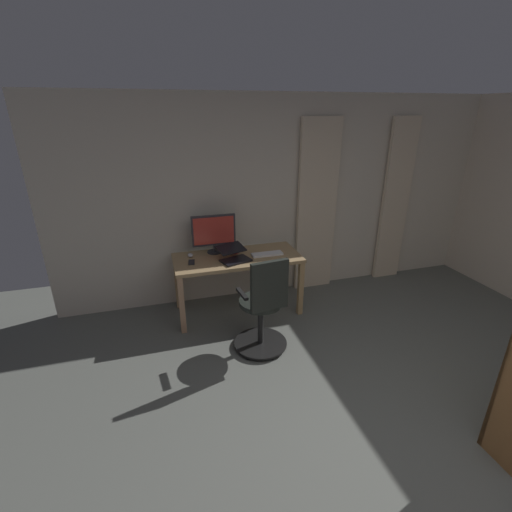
# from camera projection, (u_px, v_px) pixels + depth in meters

# --- Properties ---
(ground_plane) EXTENTS (7.91, 7.91, 0.00)m
(ground_plane) POSITION_uv_depth(u_px,v_px,m) (433.00, 482.00, 2.43)
(ground_plane) COLOR #61645D
(back_room_partition) EXTENTS (5.75, 0.10, 2.54)m
(back_room_partition) POSITION_uv_depth(u_px,v_px,m) (283.00, 199.00, 4.65)
(back_room_partition) COLOR beige
(back_room_partition) RESTS_ON ground
(curtain_left_panel) EXTENTS (0.40, 0.06, 2.27)m
(curtain_left_panel) POSITION_uv_depth(u_px,v_px,m) (395.00, 202.00, 5.03)
(curtain_left_panel) COLOR beige
(curtain_left_panel) RESTS_ON ground
(curtain_right_panel) EXTENTS (0.53, 0.06, 2.27)m
(curtain_right_panel) POSITION_uv_depth(u_px,v_px,m) (317.00, 208.00, 4.72)
(curtain_right_panel) COLOR beige
(curtain_right_panel) RESTS_ON ground
(desk) EXTENTS (1.49, 0.66, 0.73)m
(desk) POSITION_uv_depth(u_px,v_px,m) (237.00, 264.00, 4.27)
(desk) COLOR tan
(desk) RESTS_ON ground
(office_chair) EXTENTS (0.56, 0.56, 1.06)m
(office_chair) POSITION_uv_depth(u_px,v_px,m) (263.00, 309.00, 3.58)
(office_chair) COLOR black
(office_chair) RESTS_ON ground
(computer_monitor) EXTENTS (0.52, 0.18, 0.47)m
(computer_monitor) POSITION_uv_depth(u_px,v_px,m) (214.00, 232.00, 4.27)
(computer_monitor) COLOR #333338
(computer_monitor) RESTS_ON desk
(computer_keyboard) EXTENTS (0.37, 0.12, 0.02)m
(computer_keyboard) POSITION_uv_depth(u_px,v_px,m) (267.00, 254.00, 4.28)
(computer_keyboard) COLOR white
(computer_keyboard) RESTS_ON desk
(laptop) EXTENTS (0.41, 0.40, 0.16)m
(laptop) POSITION_uv_depth(u_px,v_px,m) (234.00, 256.00, 4.12)
(laptop) COLOR black
(laptop) RESTS_ON desk
(computer_mouse) EXTENTS (0.06, 0.10, 0.04)m
(computer_mouse) POSITION_uv_depth(u_px,v_px,m) (190.00, 255.00, 4.23)
(computer_mouse) COLOR silver
(computer_mouse) RESTS_ON desk
(cell_phone_face_up) EXTENTS (0.09, 0.15, 0.01)m
(cell_phone_face_up) POSITION_uv_depth(u_px,v_px,m) (192.00, 262.00, 4.07)
(cell_phone_face_up) COLOR #232328
(cell_phone_face_up) RESTS_ON desk
(mug_tea) EXTENTS (0.13, 0.08, 0.10)m
(mug_tea) POSITION_uv_depth(u_px,v_px,m) (235.00, 249.00, 4.32)
(mug_tea) COLOR #CC3D33
(mug_tea) RESTS_ON desk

